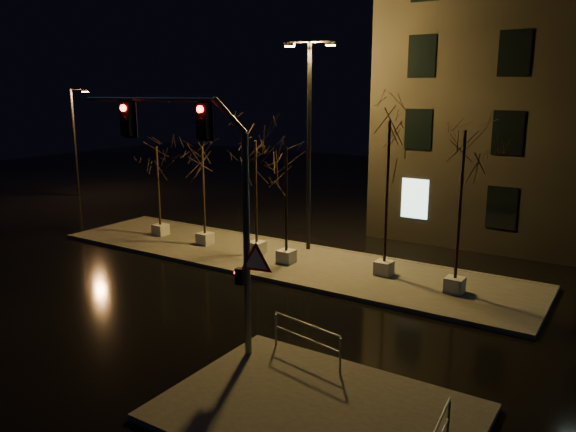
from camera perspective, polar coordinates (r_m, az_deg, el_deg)
The scene contains 13 objects.
ground at distance 20.28m, azimuth -10.75°, elevation -8.63°, with size 90.00×90.00×0.00m, color black.
median at distance 24.68m, azimuth -1.16°, elevation -4.33°, with size 22.00×5.00×0.15m, color #3F3D38.
sidewalk_corner at distance 13.63m, azimuth 3.02°, elevation -19.27°, with size 7.00×5.00×0.15m, color #3F3D38.
tree_0 at distance 28.39m, azimuth -13.14°, elevation 4.92°, with size 1.80×1.80×4.58m.
tree_1 at distance 26.21m, azimuth -8.66°, elevation 4.80°, with size 1.80×1.80×4.77m.
tree_2 at distance 24.37m, azimuth -3.32°, elevation 5.05°, with size 1.80×1.80×5.17m.
tree_3 at distance 22.99m, azimuth -0.19°, elevation 4.37°, with size 1.80×1.80×5.04m.
tree_4 at distance 21.67m, azimuth 10.16°, elevation 6.02°, with size 1.80×1.80×6.20m.
tree_5 at distance 20.27m, azimuth 17.32°, elevation 4.70°, with size 1.80×1.80×5.97m.
traffic_signal_mast at distance 15.14m, azimuth -8.16°, elevation 2.84°, with size 5.65×1.08×6.98m.
streetlight_main at distance 24.96m, azimuth 2.16°, elevation 8.45°, with size 2.28×0.79×9.20m.
streetlight_far at distance 41.93m, azimuth -20.77°, elevation 7.45°, with size 1.42×0.66×7.42m.
guard_rail_a at distance 15.47m, azimuth 1.90°, elevation -12.04°, with size 2.34×0.50×1.03m.
Camera 1 is at (13.18, -13.59, 7.27)m, focal length 35.00 mm.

